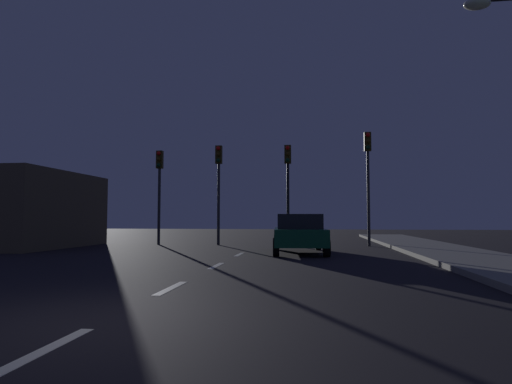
{
  "coord_description": "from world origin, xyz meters",
  "views": [
    {
      "loc": [
        2.63,
        -5.23,
        1.3
      ],
      "look_at": [
        -0.03,
        15.0,
        2.56
      ],
      "focal_mm": 30.14,
      "sensor_mm": 36.0,
      "label": 1
    }
  ],
  "objects_px": {
    "traffic_signal_center_right": "(288,175)",
    "traffic_signal_far_right": "(368,167)",
    "traffic_signal_far_left": "(159,178)",
    "traffic_signal_center_left": "(219,175)",
    "car_stopped_ahead": "(299,233)"
  },
  "relations": [
    {
      "from": "traffic_signal_center_right",
      "to": "traffic_signal_far_right",
      "type": "height_order",
      "value": "traffic_signal_far_right"
    },
    {
      "from": "traffic_signal_far_left",
      "to": "traffic_signal_center_left",
      "type": "relative_size",
      "value": 0.96
    },
    {
      "from": "traffic_signal_center_left",
      "to": "traffic_signal_center_right",
      "type": "distance_m",
      "value": 3.43
    },
    {
      "from": "traffic_signal_center_left",
      "to": "traffic_signal_far_right",
      "type": "xyz_separation_m",
      "value": [
        7.22,
        0.0,
        0.31
      ]
    },
    {
      "from": "traffic_signal_far_left",
      "to": "traffic_signal_center_left",
      "type": "bearing_deg",
      "value": 0.01
    },
    {
      "from": "traffic_signal_center_right",
      "to": "traffic_signal_center_left",
      "type": "bearing_deg",
      "value": 180.0
    },
    {
      "from": "traffic_signal_center_left",
      "to": "traffic_signal_far_right",
      "type": "height_order",
      "value": "traffic_signal_far_right"
    },
    {
      "from": "traffic_signal_center_left",
      "to": "car_stopped_ahead",
      "type": "bearing_deg",
      "value": -47.05
    },
    {
      "from": "traffic_signal_far_right",
      "to": "car_stopped_ahead",
      "type": "bearing_deg",
      "value": -125.49
    },
    {
      "from": "traffic_signal_far_left",
      "to": "traffic_signal_center_right",
      "type": "distance_m",
      "value": 6.48
    },
    {
      "from": "traffic_signal_center_left",
      "to": "car_stopped_ahead",
      "type": "relative_size",
      "value": 1.12
    },
    {
      "from": "traffic_signal_center_right",
      "to": "traffic_signal_far_right",
      "type": "distance_m",
      "value": 3.81
    },
    {
      "from": "traffic_signal_far_right",
      "to": "car_stopped_ahead",
      "type": "height_order",
      "value": "traffic_signal_far_right"
    },
    {
      "from": "traffic_signal_far_right",
      "to": "traffic_signal_center_right",
      "type": "bearing_deg",
      "value": -179.98
    },
    {
      "from": "traffic_signal_far_left",
      "to": "traffic_signal_center_left",
      "type": "xyz_separation_m",
      "value": [
        3.05,
        0.0,
        0.12
      ]
    }
  ]
}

